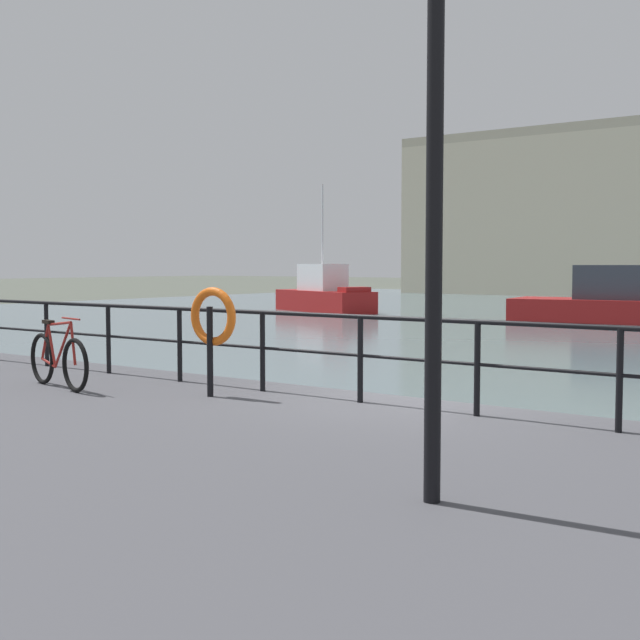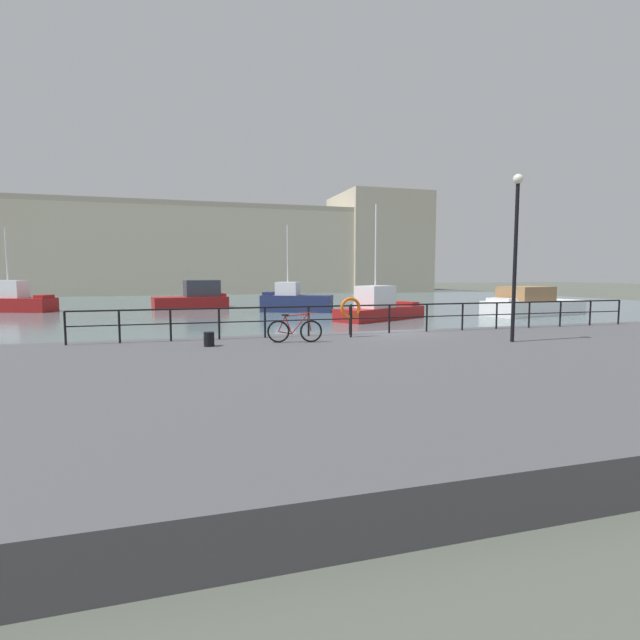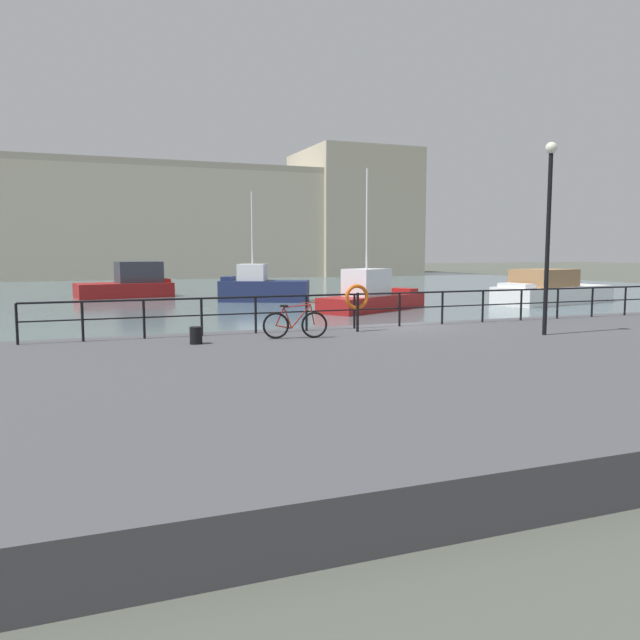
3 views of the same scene
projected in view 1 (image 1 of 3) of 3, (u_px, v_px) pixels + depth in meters
The scene contains 7 objects.
ground_plane at pixel (410, 452), 10.89m from camera, with size 240.00×240.00×0.00m, color #4C5147.
moored_white_yacht at pixel (324, 294), 42.89m from camera, with size 6.65×4.22×6.39m.
moored_cabin_cruiser at pixel (597, 301), 35.17m from camera, with size 6.35×3.67×2.35m.
quay_railing at pixel (360, 343), 10.36m from camera, with size 21.92×0.07×1.08m.
parked_bicycle at pixel (58, 360), 11.59m from camera, with size 1.74×0.44×0.98m.
life_ring_stand at pixel (213, 320), 10.85m from camera, with size 0.75×0.16×1.40m.
quay_lamp_post at pixel (436, 22), 5.84m from camera, with size 0.32×0.32×5.34m.
Camera 1 is at (5.47, -9.33, 2.40)m, focal length 47.82 mm.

